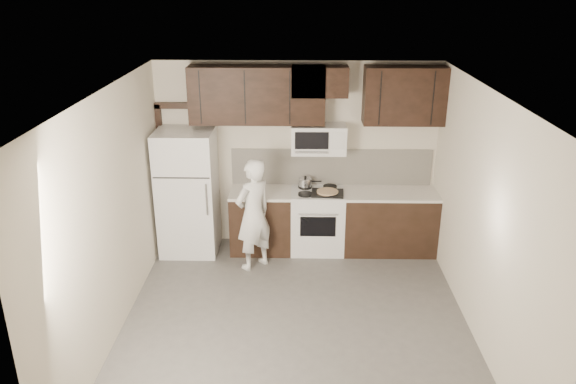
{
  "coord_description": "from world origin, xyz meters",
  "views": [
    {
      "loc": [
        0.02,
        -5.5,
        3.8
      ],
      "look_at": [
        -0.11,
        0.9,
        1.3
      ],
      "focal_mm": 35.0,
      "sensor_mm": 36.0,
      "label": 1
    }
  ],
  "objects_px": {
    "stove": "(317,220)",
    "microwave": "(319,139)",
    "person": "(253,215)",
    "refrigerator": "(188,192)"
  },
  "relations": [
    {
      "from": "stove",
      "to": "microwave",
      "type": "bearing_deg",
      "value": 90.1
    },
    {
      "from": "microwave",
      "to": "person",
      "type": "relative_size",
      "value": 0.49
    },
    {
      "from": "microwave",
      "to": "person",
      "type": "xyz_separation_m",
      "value": [
        -0.88,
        -0.66,
        -0.87
      ]
    },
    {
      "from": "microwave",
      "to": "refrigerator",
      "type": "bearing_deg",
      "value": -174.85
    },
    {
      "from": "stove",
      "to": "person",
      "type": "bearing_deg",
      "value": -148.25
    },
    {
      "from": "refrigerator",
      "to": "stove",
      "type": "bearing_deg",
      "value": 1.51
    },
    {
      "from": "person",
      "to": "stove",
      "type": "bearing_deg",
      "value": 167.99
    },
    {
      "from": "person",
      "to": "refrigerator",
      "type": "bearing_deg",
      "value": -70.86
    },
    {
      "from": "refrigerator",
      "to": "microwave",
      "type": "bearing_deg",
      "value": 5.15
    },
    {
      "from": "refrigerator",
      "to": "person",
      "type": "xyz_separation_m",
      "value": [
        0.97,
        -0.5,
        -0.12
      ]
    }
  ]
}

